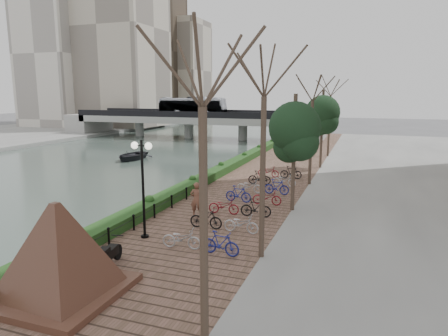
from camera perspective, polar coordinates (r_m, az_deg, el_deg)
The scene contains 14 objects.
ground at distance 18.78m, azimuth -21.37°, elevation -12.07°, with size 220.00×220.00×0.00m, color #59595B.
river_water at distance 46.89m, azimuth -15.30°, elevation 1.64°, with size 30.00×130.00×0.02m, color #41524A.
promenade at distance 32.07m, azimuth 5.33°, elevation -1.61°, with size 8.00×75.00×0.50m, color brown.
hedge at distance 35.27m, azimuth 1.01°, elevation 0.46°, with size 1.10×56.00×0.60m, color #1C3E16.
chain_fence at distance 19.14m, azimuth -14.38°, elevation -8.52°, with size 0.10×14.10×0.70m.
granite_monument at distance 14.11m, azimuth -22.60°, elevation -10.66°, with size 6.00×6.00×3.13m.
lamppost at distance 18.11m, azimuth -11.60°, elevation 0.09°, with size 1.02×0.32×4.50m.
motorcycle at distance 16.10m, azimuth -15.99°, elevation -11.67°, with size 0.52×1.66×1.04m, color black, non-canonical shape.
pedestrian at distance 21.46m, azimuth -3.95°, elevation -4.47°, with size 0.68×0.45×1.88m, color brown.
bicycle_parking at distance 24.00m, azimuth 4.01°, elevation -3.99°, with size 2.40×17.32×1.00m.
street_trees at distance 26.05m, azimuth 11.35°, elevation 3.07°, with size 3.20×37.12×6.80m.
bridge at distance 63.80m, azimuth -4.97°, elevation 7.30°, with size 36.00×10.77×6.50m.
boat at distance 43.73m, azimuth -13.05°, elevation 1.77°, with size 3.30×4.62×0.96m, color black.
far_buildings at distance 95.62m, azimuth -14.89°, elevation 15.73°, with size 35.00×38.00×38.00m.
Camera 1 is at (11.73, -12.88, 7.01)m, focal length 32.00 mm.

